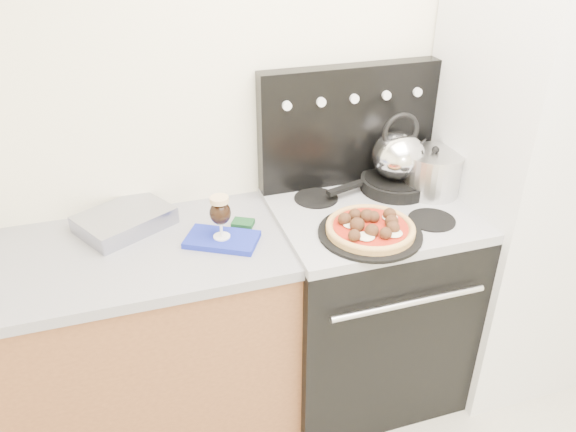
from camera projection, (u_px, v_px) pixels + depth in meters
name	position (u px, v px, depth m)	size (l,w,h in m)	color
room_shell	(512.00, 266.00, 1.31)	(3.52, 3.01, 2.52)	beige
base_cabinet	(102.00, 357.00, 2.19)	(1.45, 0.60, 0.86)	brown
countertop	(81.00, 262.00, 1.97)	(1.48, 0.63, 0.04)	#91919B
stove_body	(364.00, 305.00, 2.46)	(0.76, 0.65, 0.88)	black
cooktop	(371.00, 214.00, 2.23)	(0.76, 0.65, 0.04)	#ADADB2
backguard	(348.00, 126.00, 2.32)	(0.76, 0.08, 0.50)	black
fridge	(526.00, 181.00, 2.37)	(0.64, 0.68, 1.90)	silver
foil_sheet	(125.00, 220.00, 2.12)	(0.33, 0.24, 0.07)	#B5B8CF
oven_mitt	(222.00, 240.00, 2.04)	(0.26, 0.15, 0.02)	#1927AB
beer_glass	(220.00, 217.00, 1.99)	(0.08, 0.08, 0.17)	black
pizza_pan	(370.00, 233.00, 2.05)	(0.38, 0.38, 0.01)	black
pizza	(371.00, 226.00, 2.04)	(0.32, 0.32, 0.05)	#EBC777
skillet	(395.00, 184.00, 2.36)	(0.29, 0.29, 0.05)	black
tea_kettle	(399.00, 152.00, 2.28)	(0.22, 0.22, 0.24)	silver
stock_pot	(432.00, 174.00, 2.31)	(0.23, 0.23, 0.17)	silver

